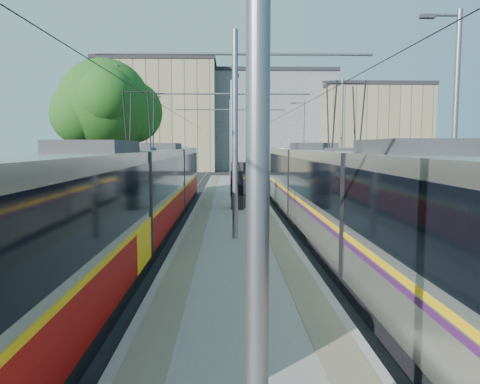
{
  "coord_description": "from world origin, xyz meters",
  "views": [
    {
      "loc": [
        -0.25,
        -7.87,
        3.47
      ],
      "look_at": [
        0.24,
        10.96,
        1.6
      ],
      "focal_mm": 35.0,
      "sensor_mm": 36.0,
      "label": 1
    }
  ],
  "objects": [
    {
      "name": "ground",
      "position": [
        0.0,
        0.0,
        0.0
      ],
      "size": [
        160.0,
        160.0,
        0.0
      ],
      "primitive_type": "plane",
      "color": "black",
      "rests_on": "ground"
    },
    {
      "name": "platform",
      "position": [
        0.0,
        17.0,
        0.15
      ],
      "size": [
        4.0,
        50.0,
        0.3
      ],
      "primitive_type": "cube",
      "color": "gray",
      "rests_on": "ground"
    },
    {
      "name": "tactile_strip_left",
      "position": [
        -1.45,
        17.0,
        0.3
      ],
      "size": [
        0.7,
        50.0,
        0.01
      ],
      "primitive_type": "cube",
      "color": "gray",
      "rests_on": "platform"
    },
    {
      "name": "tactile_strip_right",
      "position": [
        1.45,
        17.0,
        0.3
      ],
      "size": [
        0.7,
        50.0,
        0.01
      ],
      "primitive_type": "cube",
      "color": "gray",
      "rests_on": "platform"
    },
    {
      "name": "rails",
      "position": [
        0.0,
        17.0,
        0.02
      ],
      "size": [
        8.71,
        70.0,
        0.03
      ],
      "color": "gray",
      "rests_on": "ground"
    },
    {
      "name": "tram_left",
      "position": [
        -3.6,
        10.16,
        1.71
      ],
      "size": [
        2.43,
        30.34,
        5.5
      ],
      "color": "black",
      "rests_on": "ground"
    },
    {
      "name": "tram_right",
      "position": [
        3.6,
        7.57,
        1.86
      ],
      "size": [
        2.43,
        28.9,
        5.5
      ],
      "color": "black",
      "rests_on": "ground"
    },
    {
      "name": "catenary",
      "position": [
        0.0,
        14.15,
        4.52
      ],
      "size": [
        9.2,
        70.0,
        7.0
      ],
      "color": "slate",
      "rests_on": "platform"
    },
    {
      "name": "street_lamps",
      "position": [
        -0.0,
        21.0,
        4.18
      ],
      "size": [
        15.18,
        38.22,
        8.0
      ],
      "color": "slate",
      "rests_on": "ground"
    },
    {
      "name": "shelter",
      "position": [
        0.29,
        15.64,
        1.52
      ],
      "size": [
        0.82,
        1.15,
        2.34
      ],
      "rotation": [
        0.0,
        0.0,
        -0.17
      ],
      "color": "black",
      "rests_on": "platform"
    },
    {
      "name": "tree",
      "position": [
        -6.92,
        19.49,
        5.67
      ],
      "size": [
        5.77,
        5.34,
        8.39
      ],
      "color": "#382314",
      "rests_on": "ground"
    },
    {
      "name": "building_left",
      "position": [
        -10.0,
        60.0,
        7.6
      ],
      "size": [
        16.32,
        12.24,
        15.18
      ],
      "color": "#978C66",
      "rests_on": "ground"
    },
    {
      "name": "building_centre",
      "position": [
        6.0,
        64.0,
        7.11
      ],
      "size": [
        18.36,
        14.28,
        14.2
      ],
      "color": "gray",
      "rests_on": "ground"
    },
    {
      "name": "building_right",
      "position": [
        20.0,
        58.0,
        5.94
      ],
      "size": [
        14.28,
        10.2,
        11.86
      ],
      "color": "#978C66",
      "rests_on": "ground"
    }
  ]
}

